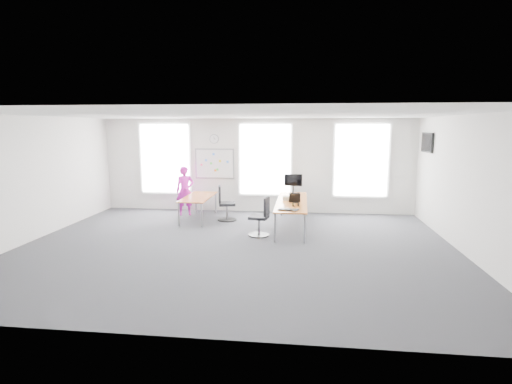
# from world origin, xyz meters

# --- Properties ---
(floor) EXTENTS (10.00, 10.00, 0.00)m
(floor) POSITION_xyz_m (0.00, 0.00, 0.00)
(floor) COLOR #27272C
(floor) RESTS_ON ground
(ceiling) EXTENTS (10.00, 10.00, 0.00)m
(ceiling) POSITION_xyz_m (0.00, 0.00, 3.00)
(ceiling) COLOR white
(ceiling) RESTS_ON ground
(wall_back) EXTENTS (10.00, 0.00, 10.00)m
(wall_back) POSITION_xyz_m (0.00, 4.00, 1.50)
(wall_back) COLOR silver
(wall_back) RESTS_ON ground
(wall_front) EXTENTS (10.00, 0.00, 10.00)m
(wall_front) POSITION_xyz_m (0.00, -4.00, 1.50)
(wall_front) COLOR silver
(wall_front) RESTS_ON ground
(wall_left) EXTENTS (0.00, 10.00, 10.00)m
(wall_left) POSITION_xyz_m (-5.00, 0.00, 1.50)
(wall_left) COLOR silver
(wall_left) RESTS_ON ground
(wall_right) EXTENTS (0.00, 10.00, 10.00)m
(wall_right) POSITION_xyz_m (5.00, 0.00, 1.50)
(wall_right) COLOR silver
(wall_right) RESTS_ON ground
(window_left) EXTENTS (1.60, 0.06, 2.20)m
(window_left) POSITION_xyz_m (-3.00, 3.97, 1.70)
(window_left) COLOR white
(window_left) RESTS_ON wall_back
(window_mid) EXTENTS (1.60, 0.06, 2.20)m
(window_mid) POSITION_xyz_m (0.30, 3.97, 1.70)
(window_mid) COLOR white
(window_mid) RESTS_ON wall_back
(window_right) EXTENTS (1.60, 0.06, 2.20)m
(window_right) POSITION_xyz_m (3.30, 3.97, 1.70)
(window_right) COLOR white
(window_right) RESTS_ON wall_back
(desk_right) EXTENTS (0.82, 3.06, 0.74)m
(desk_right) POSITION_xyz_m (1.22, 1.97, 0.70)
(desk_right) COLOR #C57A3A
(desk_right) RESTS_ON ground
(desk_left) EXTENTS (0.76, 1.91, 0.70)m
(desk_left) POSITION_xyz_m (-1.56, 2.65, 0.64)
(desk_left) COLOR #C57A3A
(desk_left) RESTS_ON ground
(chair_right) EXTENTS (0.53, 0.53, 1.00)m
(chair_right) POSITION_xyz_m (0.48, 1.05, 0.44)
(chair_right) COLOR black
(chair_right) RESTS_ON ground
(chair_left) EXTENTS (0.57, 0.57, 1.03)m
(chair_left) POSITION_xyz_m (-0.76, 2.60, 0.45)
(chair_left) COLOR black
(chair_left) RESTS_ON ground
(person) EXTENTS (0.65, 0.54, 1.53)m
(person) POSITION_xyz_m (-2.14, 3.22, 0.77)
(person) COLOR #C61AAC
(person) RESTS_ON ground
(whiteboard) EXTENTS (1.20, 0.03, 0.90)m
(whiteboard) POSITION_xyz_m (-1.35, 3.97, 1.55)
(whiteboard) COLOR white
(whiteboard) RESTS_ON wall_back
(wall_clock) EXTENTS (0.30, 0.04, 0.30)m
(wall_clock) POSITION_xyz_m (-1.35, 3.97, 2.35)
(wall_clock) COLOR gray
(wall_clock) RESTS_ON wall_back
(tv) EXTENTS (0.06, 0.90, 0.55)m
(tv) POSITION_xyz_m (4.95, 3.00, 2.30)
(tv) COLOR black
(tv) RESTS_ON wall_right
(keyboard) EXTENTS (0.50, 0.31, 0.02)m
(keyboard) POSITION_xyz_m (1.16, 0.73, 0.76)
(keyboard) COLOR black
(keyboard) RESTS_ON desk_right
(mouse) EXTENTS (0.10, 0.12, 0.04)m
(mouse) POSITION_xyz_m (1.41, 0.76, 0.76)
(mouse) COLOR black
(mouse) RESTS_ON desk_right
(lens_cap) EXTENTS (0.08, 0.08, 0.01)m
(lens_cap) POSITION_xyz_m (1.28, 1.23, 0.75)
(lens_cap) COLOR black
(lens_cap) RESTS_ON desk_right
(headphones) EXTENTS (0.17, 0.09, 0.10)m
(headphones) POSITION_xyz_m (1.33, 1.28, 0.79)
(headphones) COLOR black
(headphones) RESTS_ON desk_right
(laptop_sleeve) EXTENTS (0.31, 0.22, 0.25)m
(laptop_sleeve) POSITION_xyz_m (1.30, 1.77, 0.87)
(laptop_sleeve) COLOR black
(laptop_sleeve) RESTS_ON desk_right
(paper_stack) EXTENTS (0.31, 0.24, 0.11)m
(paper_stack) POSITION_xyz_m (1.12, 2.11, 0.80)
(paper_stack) COLOR beige
(paper_stack) RESTS_ON desk_right
(monitor) EXTENTS (0.54, 0.22, 0.60)m
(monitor) POSITION_xyz_m (1.22, 3.14, 1.10)
(monitor) COLOR black
(monitor) RESTS_ON desk_right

